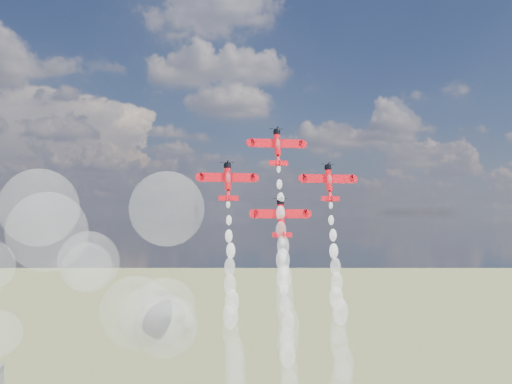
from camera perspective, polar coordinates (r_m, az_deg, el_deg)
The scene contains 9 objects.
plane_lead at distance 153.17m, azimuth 2.06°, elevation 4.36°, with size 13.75×4.77×9.72m.
plane_left at distance 147.94m, azimuth -2.70°, elevation 1.08°, with size 13.75×4.77×9.72m.
plane_right at distance 154.44m, azimuth 6.97°, elevation 0.97°, with size 13.75×4.77×9.72m.
plane_slot at distance 148.65m, azimuth 2.42°, elevation -2.41°, with size 13.75×4.77×9.72m.
smoke_trail_lead at distance 146.39m, azimuth 2.84°, elevation -10.54°, with size 5.51×10.95×44.97m.
smoke_trail_left at distance 143.26m, azimuth -2.17°, elevation -14.37°, with size 5.31×12.04×45.17m.
smoke_trail_right at distance 150.10m, azimuth 8.02°, elevation -13.81°, with size 5.72×11.34×44.83m.
smoke_trail_slot at distance 146.51m, azimuth 3.28°, elevation -17.63°, with size 5.43×11.60×44.83m.
drifted_smoke_cloud at distance 167.78m, azimuth -13.51°, elevation -7.35°, with size 62.32×40.95×51.62m.
Camera 1 is at (-32.22, -144.59, 92.27)m, focal length 42.00 mm.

